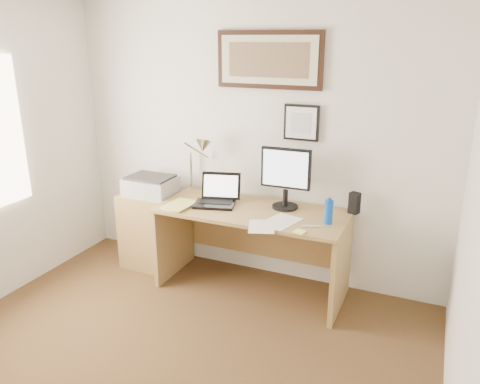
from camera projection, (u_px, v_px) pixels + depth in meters
The scene contains 17 objects.
wall_back at pixel (252, 141), 4.15m from camera, with size 3.50×0.02×2.50m, color silver.
side_cabinet at pixel (151, 230), 4.50m from camera, with size 0.50×0.40×0.73m, color olive.
water_bottle at pixel (329, 212), 3.61m from camera, with size 0.07×0.07×0.19m, color #0E4AB7.
bottle_cap at pixel (329, 199), 3.58m from camera, with size 0.03×0.03×0.02m, color #0E4AB7.
speaker at pixel (354, 203), 3.82m from camera, with size 0.08×0.07×0.18m, color black.
paper_sheet_a at pixel (262, 226), 3.58m from camera, with size 0.19×0.28×0.00m, color white.
paper_sheet_b at pixel (281, 221), 3.67m from camera, with size 0.22×0.32×0.00m, color white.
sticky_pad at pixel (299, 232), 3.46m from camera, with size 0.08×0.08×0.01m, color #FFFB78.
marker_pen at pixel (311, 226), 3.56m from camera, with size 0.02×0.02×0.14m, color silver.
book at pixel (170, 203), 4.05m from camera, with size 0.21×0.29×0.02m, color #D8D266.
desk at pixel (255, 232), 4.08m from camera, with size 1.60×0.70×0.75m.
laptop at pixel (217, 197), 4.05m from camera, with size 0.39×0.38×0.26m.
lcd_monitor at pixel (286, 175), 3.87m from camera, with size 0.42×0.22×0.52m.
printer at pixel (151, 186), 4.34m from camera, with size 0.44×0.34×0.18m.
desk_lamp at pixel (202, 148), 4.16m from camera, with size 0.29×0.27×0.53m.
picture_large at pixel (269, 60), 3.85m from camera, with size 0.92×0.04×0.47m.
picture_small at pixel (301, 123), 3.90m from camera, with size 0.30×0.03×0.30m.
Camera 1 is at (1.54, -1.79, 2.13)m, focal length 35.00 mm.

